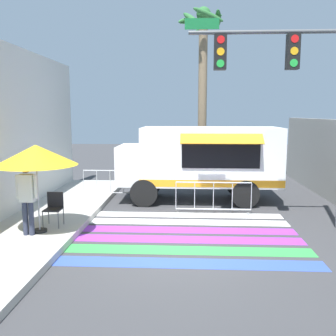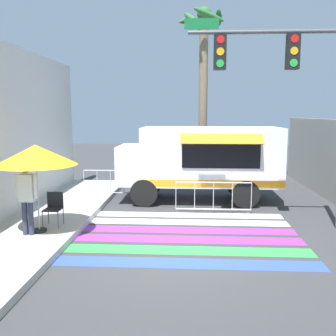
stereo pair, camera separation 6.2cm
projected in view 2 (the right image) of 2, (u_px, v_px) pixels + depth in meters
name	position (u px, v px, depth m)	size (l,w,h in m)	color
ground_plane	(174.00, 250.00, 8.69)	(60.00, 60.00, 0.00)	#38383A
crosswalk_painted	(175.00, 234.00, 9.78)	(6.40, 4.36, 0.01)	#334FB2
food_truck	(198.00, 158.00, 13.36)	(5.68, 2.57, 2.65)	white
traffic_signal_pole	(292.00, 78.00, 9.82)	(4.36, 0.29, 5.60)	#515456
patio_umbrella	(36.00, 155.00, 9.20)	(2.02, 2.02, 2.21)	black
folding_chair	(54.00, 206.00, 9.95)	(0.44, 0.44, 0.89)	#4C4C51
vendor_person	(27.00, 194.00, 9.09)	(0.53, 0.24, 1.78)	#2D3347
barricade_front	(213.00, 199.00, 11.57)	(2.35, 0.44, 1.05)	#B7BABF
barricade_side	(110.00, 184.00, 13.99)	(2.04, 0.44, 1.05)	#B7BABF
palm_tree	(203.00, 71.00, 15.94)	(2.04, 2.04, 7.55)	#7A664C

